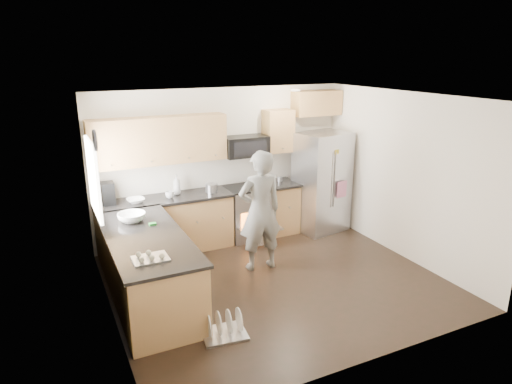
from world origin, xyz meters
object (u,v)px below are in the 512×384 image
refrigerator (322,182)px  dish_rack (224,329)px  person (260,211)px  stove_range (248,200)px

refrigerator → dish_rack: (-2.86, -2.35, -0.82)m
refrigerator → person: person is taller
stove_range → refrigerator: 1.39m
stove_range → person: (-0.36, -1.20, 0.24)m
stove_range → dish_rack: stove_range is taller
refrigerator → dish_rack: refrigerator is taller
stove_range → dish_rack: 3.06m
dish_rack → refrigerator: bearing=39.4°
stove_range → person: 1.27m
stove_range → person: person is taller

